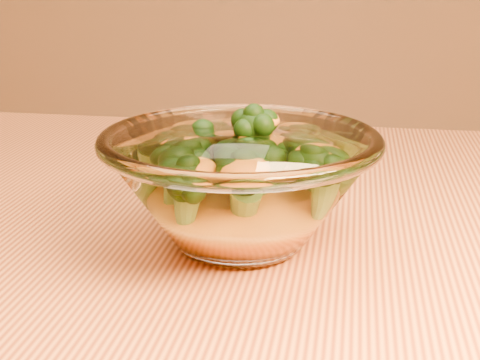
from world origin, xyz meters
name	(u,v)px	position (x,y,z in m)	size (l,w,h in m)	color
glass_bowl	(240,186)	(-0.11, 0.03, 0.79)	(0.19, 0.19, 0.09)	white
cheese_sauce	(240,210)	(-0.11, 0.03, 0.78)	(0.11, 0.11, 0.03)	orange
broccoli_heap	(237,167)	(-0.11, 0.04, 0.81)	(0.13, 0.12, 0.07)	black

